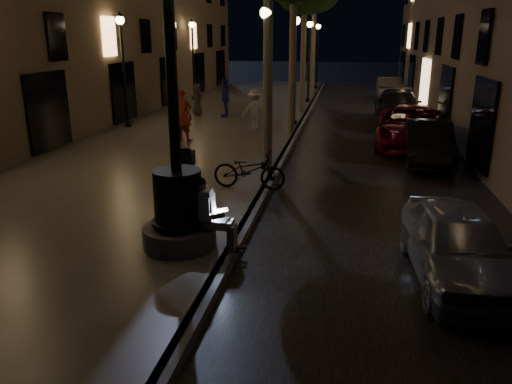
% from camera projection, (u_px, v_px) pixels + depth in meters
% --- Properties ---
extents(ground, '(120.00, 120.00, 0.00)m').
position_uv_depth(ground, '(298.00, 133.00, 21.69)').
color(ground, black).
rests_on(ground, ground).
extents(cobble_lane, '(6.00, 45.00, 0.02)m').
position_uv_depth(cobble_lane, '(368.00, 135.00, 21.18)').
color(cobble_lane, black).
rests_on(cobble_lane, ground).
extents(promenade, '(8.00, 45.00, 0.20)m').
position_uv_depth(promenade, '(209.00, 128.00, 22.33)').
color(promenade, '#69635C').
rests_on(promenade, ground).
extents(curb_strip, '(0.25, 45.00, 0.20)m').
position_uv_depth(curb_strip, '(298.00, 130.00, 21.66)').
color(curb_strip, '#59595B').
rests_on(curb_strip, ground).
extents(fountain_lamppost, '(1.40, 1.40, 5.21)m').
position_uv_depth(fountain_lamppost, '(178.00, 195.00, 9.29)').
color(fountain_lamppost, '#59595B').
rests_on(fountain_lamppost, promenade).
extents(seated_man_laptop, '(1.02, 0.34, 1.39)m').
position_uv_depth(seated_man_laptop, '(210.00, 212.00, 9.27)').
color(seated_man_laptop, tan).
rests_on(seated_man_laptop, promenade).
extents(lamp_curb_a, '(0.36, 0.36, 4.81)m').
position_uv_depth(lamp_curb_a, '(266.00, 66.00, 14.20)').
color(lamp_curb_a, black).
rests_on(lamp_curb_a, promenade).
extents(lamp_curb_b, '(0.36, 0.36, 4.81)m').
position_uv_depth(lamp_curb_b, '(295.00, 55.00, 21.70)').
color(lamp_curb_b, black).
rests_on(lamp_curb_b, promenade).
extents(lamp_curb_c, '(0.36, 0.36, 4.81)m').
position_uv_depth(lamp_curb_c, '(309.00, 50.00, 29.21)').
color(lamp_curb_c, black).
rests_on(lamp_curb_c, promenade).
extents(lamp_curb_d, '(0.36, 0.36, 4.81)m').
position_uv_depth(lamp_curb_d, '(318.00, 47.00, 36.72)').
color(lamp_curb_d, black).
rests_on(lamp_curb_d, promenade).
extents(lamp_left_b, '(0.36, 0.36, 4.81)m').
position_uv_depth(lamp_left_b, '(123.00, 56.00, 21.03)').
color(lamp_left_b, black).
rests_on(lamp_left_b, promenade).
extents(lamp_left_c, '(0.36, 0.36, 4.81)m').
position_uv_depth(lamp_left_c, '(193.00, 49.00, 30.41)').
color(lamp_left_c, black).
rests_on(lamp_left_c, promenade).
extents(stroller, '(0.50, 0.96, 0.97)m').
position_uv_depth(stroller, '(187.00, 159.00, 14.18)').
color(stroller, black).
rests_on(stroller, promenade).
extents(car_front, '(1.74, 3.86, 1.29)m').
position_uv_depth(car_front, '(457.00, 244.00, 8.55)').
color(car_front, '#A3A5AA').
rests_on(car_front, ground).
extents(car_second, '(1.65, 4.19, 1.36)m').
position_uv_depth(car_second, '(428.00, 142.00, 16.44)').
color(car_second, black).
rests_on(car_second, ground).
extents(car_third, '(2.96, 5.66, 1.52)m').
position_uv_depth(car_third, '(411.00, 127.00, 18.83)').
color(car_third, maroon).
rests_on(car_third, ground).
extents(car_rear, '(2.09, 5.10, 1.48)m').
position_uv_depth(car_rear, '(398.00, 106.00, 24.46)').
color(car_rear, '#313237').
rests_on(car_rear, ground).
extents(car_fifth, '(1.52, 4.33, 1.43)m').
position_uv_depth(car_fifth, '(389.00, 89.00, 32.40)').
color(car_fifth, '#969692').
rests_on(car_fifth, ground).
extents(pedestrian_red, '(0.84, 0.75, 1.93)m').
position_uv_depth(pedestrian_red, '(183.00, 116.00, 18.68)').
color(pedestrian_red, '#C23E26').
rests_on(pedestrian_red, promenade).
extents(pedestrian_pink, '(0.91, 0.79, 1.59)m').
position_uv_depth(pedestrian_pink, '(184.00, 119.00, 18.96)').
color(pedestrian_pink, '#C5688C').
rests_on(pedestrian_pink, promenade).
extents(pedestrian_white, '(1.24, 0.96, 1.69)m').
position_uv_depth(pedestrian_white, '(254.00, 110.00, 20.98)').
color(pedestrian_white, silver).
rests_on(pedestrian_white, promenade).
extents(pedestrian_blue, '(0.87, 1.19, 1.87)m').
position_uv_depth(pedestrian_blue, '(225.00, 98.00, 24.34)').
color(pedestrian_blue, '#2A2F9C').
rests_on(pedestrian_blue, promenade).
extents(pedestrian_dark, '(0.64, 0.84, 1.55)m').
position_uv_depth(pedestrian_dark, '(197.00, 100.00, 24.89)').
color(pedestrian_dark, '#313236').
rests_on(pedestrian_dark, promenade).
extents(bicycle, '(1.94, 0.75, 1.00)m').
position_uv_depth(bicycle, '(249.00, 170.00, 13.01)').
color(bicycle, black).
rests_on(bicycle, promenade).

